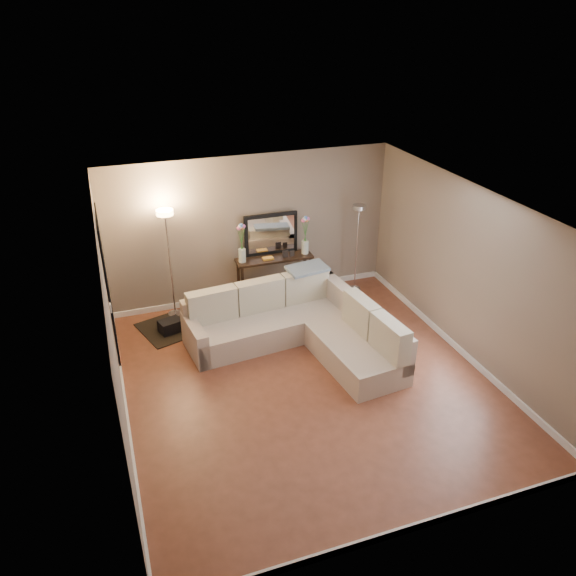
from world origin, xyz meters
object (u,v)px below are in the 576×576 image
object	(u,v)px
console_table	(270,277)
floor_lamp_lit	(168,243)
floor_lamp_unlit	(358,231)
sectional_sofa	(299,325)

from	to	relation	value
console_table	floor_lamp_lit	size ratio (longest dim) A/B	0.71
console_table	floor_lamp_unlit	world-z (taller)	floor_lamp_unlit
sectional_sofa	floor_lamp_unlit	bearing A→B (deg)	41.02
sectional_sofa	console_table	xyz separation A→B (m)	(0.01, 1.53, 0.13)
floor_lamp_lit	floor_lamp_unlit	world-z (taller)	floor_lamp_lit
floor_lamp_lit	floor_lamp_unlit	distance (m)	3.33
console_table	floor_lamp_unlit	distance (m)	1.76
sectional_sofa	console_table	world-z (taller)	sectional_sofa
sectional_sofa	console_table	distance (m)	1.54
sectional_sofa	floor_lamp_lit	distance (m)	2.52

